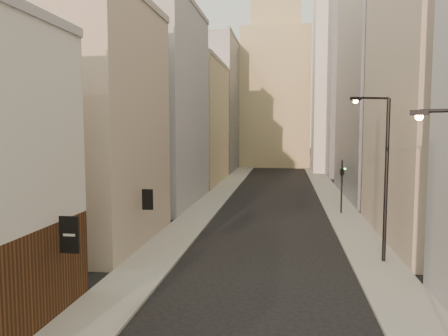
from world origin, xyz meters
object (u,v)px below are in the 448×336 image
white_tower (337,67)px  clock_tower (276,82)px  traffic_light_right (342,173)px  streetlamp_mid (383,170)px

white_tower → clock_tower: bearing=128.2°
white_tower → traffic_light_right: white_tower is taller
clock_tower → streetlamp_mid: 69.82m
clock_tower → streetlamp_mid: (7.70, -68.32, -12.16)m
streetlamp_mid → white_tower: bearing=63.2°
clock_tower → white_tower: (11.00, -14.00, 0.97)m
white_tower → streetlamp_mid: 55.99m
white_tower → traffic_light_right: bearing=-95.3°
traffic_light_right → white_tower: bearing=-93.3°
streetlamp_mid → traffic_light_right: bearing=68.3°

